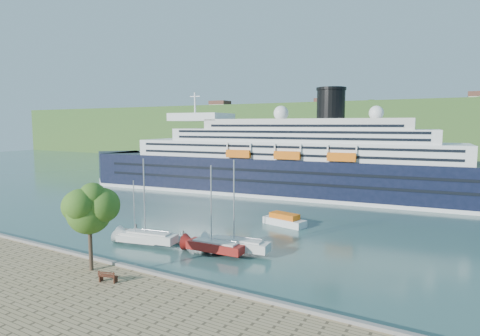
# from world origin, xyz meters

# --- Properties ---
(ground) EXTENTS (400.00, 400.00, 0.00)m
(ground) POSITION_xyz_m (0.00, 0.00, 0.00)
(ground) COLOR #325A57
(ground) RESTS_ON ground
(far_hillside) EXTENTS (400.00, 50.00, 24.00)m
(far_hillside) POSITION_xyz_m (0.00, 145.00, 12.00)
(far_hillside) COLOR #305C25
(far_hillside) RESTS_ON ground
(quay_coping) EXTENTS (220.00, 0.50, 0.30)m
(quay_coping) POSITION_xyz_m (0.00, -0.20, 1.15)
(quay_coping) COLOR slate
(quay_coping) RESTS_ON promenade
(cruise_ship) EXTENTS (103.32, 26.03, 22.97)m
(cruise_ship) POSITION_xyz_m (-3.65, 52.44, 11.49)
(cruise_ship) COLOR black
(cruise_ship) RESTS_ON ground
(park_bench) EXTENTS (1.92, 1.18, 1.15)m
(park_bench) POSITION_xyz_m (4.80, -3.73, 1.57)
(park_bench) COLOR #4B2215
(park_bench) RESTS_ON promenade
(promenade_tree) EXTENTS (5.72, 5.72, 9.47)m
(promenade_tree) POSITION_xyz_m (0.97, -2.44, 5.74)
(promenade_tree) COLOR #2D5817
(promenade_tree) RESTS_ON promenade
(floating_pontoon) EXTENTS (17.70, 3.39, 0.39)m
(floating_pontoon) POSITION_xyz_m (-1.04, 12.00, 0.20)
(floating_pontoon) COLOR slate
(floating_pontoon) RESTS_ON ground
(sailboat_white_near) EXTENTS (6.36, 2.97, 7.93)m
(sailboat_white_near) POSITION_xyz_m (-3.33, 8.30, 3.96)
(sailboat_white_near) COLOR silver
(sailboat_white_near) RESTS_ON ground
(sailboat_red) EXTENTS (7.93, 2.60, 10.10)m
(sailboat_red) POSITION_xyz_m (7.38, 10.00, 5.05)
(sailboat_red) COLOR maroon
(sailboat_red) RESTS_ON ground
(sailboat_white_far) EXTENTS (8.50, 3.29, 10.69)m
(sailboat_white_far) POSITION_xyz_m (9.45, 11.80, 5.35)
(sailboat_white_far) COLOR silver
(sailboat_white_far) RESTS_ON ground
(tender_launch) EXTENTS (7.10, 3.66, 1.87)m
(tender_launch) POSITION_xyz_m (8.66, 26.99, 0.93)
(tender_launch) COLOR orange
(tender_launch) RESTS_ON ground
(sailboat_extra) EXTENTS (8.43, 3.54, 10.56)m
(sailboat_extra) POSITION_xyz_m (-1.97, 8.88, 5.28)
(sailboat_extra) COLOR silver
(sailboat_extra) RESTS_ON ground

